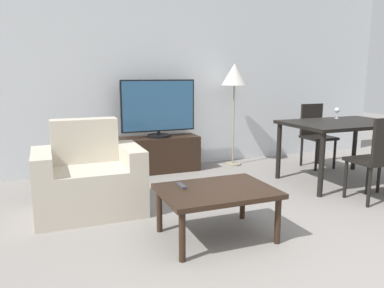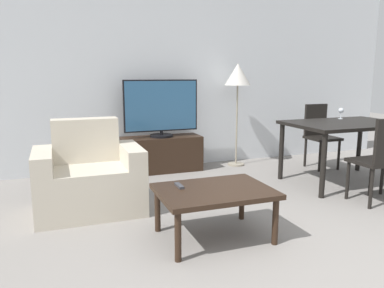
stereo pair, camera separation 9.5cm
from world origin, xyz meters
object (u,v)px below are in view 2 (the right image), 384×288
Objects in this scene: coffee_table at (214,194)px; dining_chair_near at (380,157)px; tv at (161,108)px; remote_primary at (179,186)px; dining_table at (345,129)px; tv_stand at (162,154)px; floor_lamp at (238,78)px; armchair at (89,179)px; dining_chair_far at (319,132)px; wine_glass_left at (341,111)px.

dining_chair_near reaches higher than coffee_table.
remote_primary is (-0.43, -2.11, -0.45)m from tv.
dining_table reaches higher than remote_primary.
tv_stand is at bearing 129.49° from dining_chair_near.
floor_lamp is at bearing 123.23° from dining_table.
tv_stand is 0.79× the size of dining_table.
armchair is at bearing -130.91° from tv_stand.
tv_stand is 2.73m from dining_chair_near.
dining_table is at bearing -33.91° from tv_stand.
dining_chair_far reaches higher than armchair.
coffee_table is 1.01× the size of dining_chair_near.
remote_primary is (0.65, -0.85, 0.11)m from armchair.
tv is 2.31m from dining_chair_far.
floor_lamp is 10.23× the size of wine_glass_left.
wine_glass_left reaches higher than remote_primary.
armchair is 2.71m from floor_lamp.
wine_glass_left is at bearing 68.21° from dining_chair_near.
coffee_table is 1.01× the size of dining_chair_far.
dining_chair_near is at bearing -107.50° from dining_table.
dining_chair_near is 1.21m from wine_glass_left.
wine_glass_left is (2.16, -1.02, -0.02)m from tv.
dining_chair_near is 2.16m from remote_primary.
tv_stand is 7.31× the size of remote_primary.
tv reaches higher than dining_table.
dining_table reaches higher than tv_stand.
tv is at bearing 78.35° from remote_primary.
remote_primary is at bearing -157.20° from wine_glass_left.
remote_primary is (-0.43, -2.11, 0.19)m from tv_stand.
tv_stand is 2.42m from dining_table.
floor_lamp is (1.13, -0.05, 1.04)m from tv_stand.
dining_chair_near is (-0.24, -0.77, -0.17)m from dining_table.
dining_table is (3.06, -0.07, 0.36)m from armchair.
floor_lamp reaches higher than tv.
dining_chair_near is at bearing 0.30° from remote_primary.
armchair is at bearing 163.38° from dining_chair_near.
wine_glass_left reaches higher than coffee_table.
dining_chair_near is at bearing -111.79° from wine_glass_left.
wine_glass_left is (3.25, 0.24, 0.54)m from armchair.
dining_chair_far is at bearing -14.02° from tv_stand.
tv_stand is 0.64m from tv.
floor_lamp is at bearing 136.53° from wine_glass_left.
wine_glass_left is (2.34, 1.24, 0.49)m from coffee_table.
wine_glass_left is (2.16, -1.02, 0.62)m from tv_stand.
wine_glass_left reaches higher than dining_table.
armchair is 0.98× the size of tv.
floor_lamp is at bearing 154.89° from dining_chair_far.
floor_lamp reaches higher than tv_stand.
tv is at bearing 146.14° from dining_table.
floor_lamp reaches higher than remote_primary.
armchair is 0.73× the size of dining_table.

